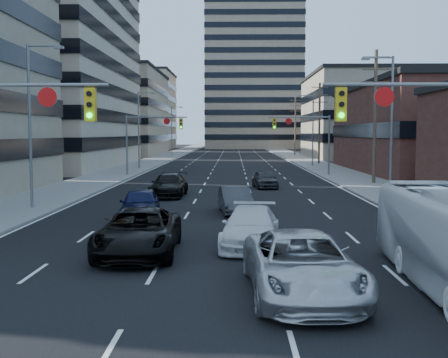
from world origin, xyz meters
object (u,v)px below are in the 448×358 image
at_px(white_van, 251,227).
at_px(sedan_blue, 140,204).
at_px(silver_suv, 302,265).
at_px(black_pickup, 139,232).

distance_m(white_van, sedan_blue, 8.12).
xyz_separation_m(white_van, sedan_blue, (-5.17, 6.26, 0.06)).
relative_size(silver_suv, sedan_blue, 1.27).
bearing_deg(sedan_blue, black_pickup, -86.79).
relative_size(white_van, silver_suv, 0.86).
xyz_separation_m(black_pickup, sedan_blue, (-1.24, 7.72, -0.01)).
bearing_deg(black_pickup, silver_suv, -45.36).
height_order(white_van, sedan_blue, sedan_blue).
bearing_deg(sedan_blue, white_van, -56.33).
height_order(black_pickup, silver_suv, silver_suv).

